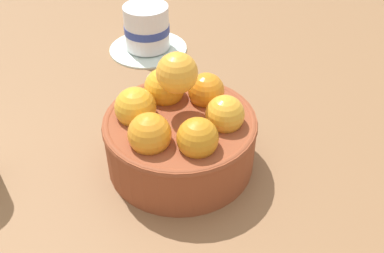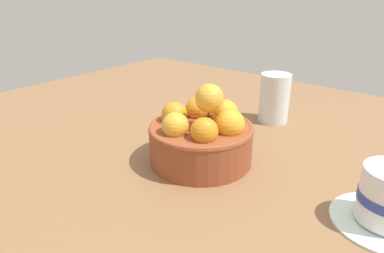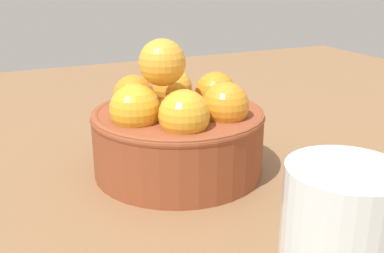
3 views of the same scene
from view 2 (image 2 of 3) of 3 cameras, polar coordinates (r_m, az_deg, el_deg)
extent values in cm
cube|color=brown|center=(58.85, 1.42, -7.06)|extent=(130.64, 113.84, 3.39)
cylinder|color=brown|center=(56.58, 1.47, -2.79)|extent=(16.78, 16.78, 6.32)
torus|color=brown|center=(55.44, 1.50, -0.22)|extent=(16.98, 16.98, 1.00)
sphere|color=orange|center=(50.44, 2.05, -0.81)|extent=(4.18, 4.18, 4.18)
sphere|color=gold|center=(53.23, 6.26, 0.37)|extent=(4.69, 4.69, 4.69)
sphere|color=gold|center=(57.65, 5.42, 2.20)|extent=(4.56, 4.56, 4.56)
sphere|color=orange|center=(59.38, 1.05, 2.93)|extent=(4.46, 4.46, 4.46)
sphere|color=orange|center=(56.89, -2.93, 1.99)|extent=(4.26, 4.26, 4.26)
sphere|color=gold|center=(52.40, -2.79, 0.12)|extent=(4.22, 4.22, 4.22)
sphere|color=gold|center=(52.84, 2.98, 4.74)|extent=(4.43, 4.43, 4.43)
cylinder|color=white|center=(50.22, 29.12, -13.46)|extent=(12.75, 12.75, 0.60)
cylinder|color=silver|center=(74.58, 13.45, 4.61)|extent=(6.27, 6.27, 10.19)
camera|label=1|loc=(0.82, -19.31, 27.04)|focal=40.54mm
camera|label=3|loc=(0.82, 30.11, 14.40)|focal=43.62mm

